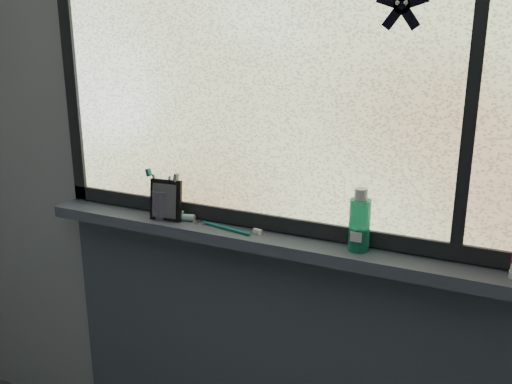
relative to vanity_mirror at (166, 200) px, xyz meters
The scene contains 13 objects.
wall_back 0.39m from the vanity_mirror, 14.04° to the left, with size 3.00×0.01×2.50m, color #9EA3A8.
windowsill 0.36m from the vanity_mirror, ahead, with size 1.62×0.14×0.04m, color #444C5B.
sill_apron 0.70m from the vanity_mirror, 11.38° to the left, with size 1.62×0.02×0.98m, color #444C5B.
window_pane 0.56m from the vanity_mirror, 10.43° to the left, with size 1.50×0.01×1.00m, color silver.
frame_bottom 0.36m from the vanity_mirror, ahead, with size 1.60×0.03×0.05m, color black.
frame_left 0.61m from the vanity_mirror, behind, with size 0.05×0.03×1.10m, color black.
frame_mullion 1.05m from the vanity_mirror, ahead, with size 0.04×0.03×1.00m, color black.
starfish_sticker 0.98m from the vanity_mirror, ahead, with size 0.15×0.02×0.15m, color black, non-canonical shape.
vanity_mirror is the anchor object (origin of this frame).
toothpaste_tube 0.07m from the vanity_mirror, 20.13° to the left, with size 0.17×0.04×0.03m, color white, non-canonical shape.
toothbrush_cup 0.03m from the vanity_mirror, 145.04° to the left, with size 0.08×0.08×0.10m, color #9E8FBD.
toothbrush_lying 0.25m from the vanity_mirror, ahead, with size 0.24×0.02×0.02m, color #0C6F69, non-canonical shape.
mouthwash_bottle 0.68m from the vanity_mirror, ahead, with size 0.06×0.06×0.16m, color #20A675.
Camera 1 is at (0.74, -0.33, 1.68)m, focal length 40.00 mm.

